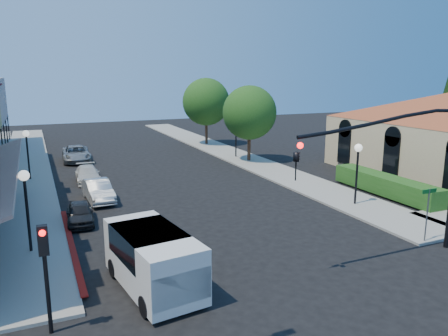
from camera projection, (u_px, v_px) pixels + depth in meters
name	position (u px, v px, depth m)	size (l,w,h in m)	color
ground	(312.00, 301.00, 14.46)	(120.00, 120.00, 0.00)	black
sidewalk_left	(27.00, 167.00, 35.19)	(3.50, 50.00, 0.12)	gray
sidewalk_right	(225.00, 152.00, 42.06)	(3.50, 50.00, 0.12)	gray
curb_red_strip	(72.00, 247.00, 18.92)	(0.25, 10.00, 0.06)	maroon
hedge	(385.00, 195.00, 27.11)	(1.40, 8.00, 1.10)	#205117
street_tree_a	(249.00, 113.00, 36.74)	(4.56, 4.56, 6.48)	#392317
street_tree_b	(206.00, 102.00, 45.62)	(4.94, 4.94, 7.02)	#392317
signal_mast_arm	(418.00, 159.00, 17.24)	(8.01, 0.39, 6.00)	black
secondary_signal	(45.00, 259.00, 12.09)	(0.28, 0.42, 3.32)	black
street_name_sign	(428.00, 207.00, 19.02)	(0.80, 0.06, 2.50)	#595B5E
lamppost_left_near	(25.00, 190.00, 17.71)	(0.44, 0.44, 3.57)	black
lamppost_left_far	(27.00, 142.00, 30.25)	(0.44, 0.44, 3.57)	black
lamppost_right_near	(358.00, 159.00, 24.39)	(0.44, 0.44, 3.57)	black
lamppost_right_far	(236.00, 128.00, 38.71)	(0.44, 0.44, 3.57)	black
white_van	(153.00, 257.00, 15.00)	(2.61, 4.89, 2.07)	silver
parked_car_a	(80.00, 213.00, 21.87)	(1.27, 3.15, 1.07)	black
parked_car_b	(98.00, 191.00, 25.71)	(1.34, 3.84, 1.26)	#B7BBBD
parked_car_c	(88.00, 174.00, 30.37)	(1.53, 3.76, 1.09)	silver
parked_car_d	(76.00, 154.00, 37.50)	(2.23, 4.83, 1.34)	gray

